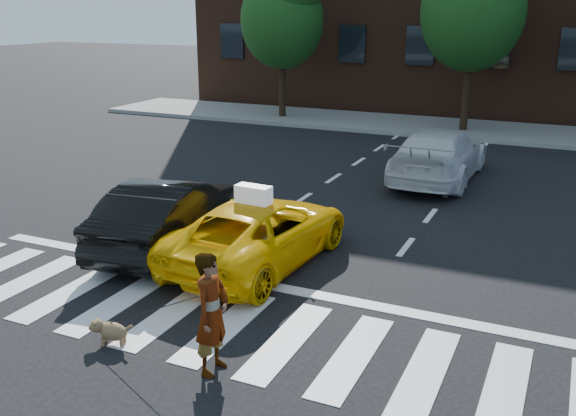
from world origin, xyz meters
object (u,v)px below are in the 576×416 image
at_px(tree_left, 283,10).
at_px(white_suv, 439,154).
at_px(woman, 212,313).
at_px(dog, 109,330).
at_px(black_sedan, 169,213).
at_px(taxi, 259,231).

height_order(tree_left, white_suv, tree_left).
relative_size(woman, dog, 2.59).
distance_m(white_suv, dog, 11.22).
height_order(tree_left, dog, tree_left).
bearing_deg(white_suv, tree_left, -41.14).
bearing_deg(woman, dog, 90.13).
distance_m(black_sedan, dog, 3.92).
bearing_deg(tree_left, taxi, -66.65).
xyz_separation_m(white_suv, dog, (-2.31, -10.97, -0.50)).
height_order(black_sedan, dog, black_sedan).
bearing_deg(taxi, woman, 111.72).
distance_m(taxi, dog, 3.68).
distance_m(taxi, black_sedan, 1.99).
distance_m(woman, dog, 1.81).
relative_size(black_sedan, white_suv, 0.85).
relative_size(tree_left, dog, 10.13).
height_order(white_suv, dog, white_suv).
relative_size(tree_left, white_suv, 1.32).
height_order(white_suv, woman, woman).
bearing_deg(tree_left, woman, -67.72).
relative_size(tree_left, woman, 3.91).
height_order(taxi, white_suv, white_suv).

